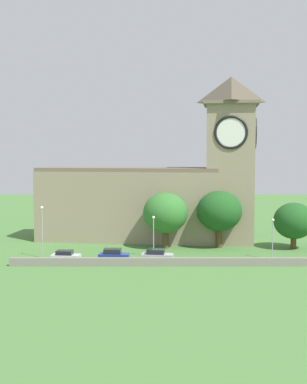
% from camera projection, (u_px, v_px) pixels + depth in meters
% --- Properties ---
extents(ground_plane, '(200.00, 200.00, 0.00)m').
position_uv_depth(ground_plane, '(157.00, 242.00, 89.86)').
color(ground_plane, '#477538').
extents(church, '(39.44, 14.61, 28.60)m').
position_uv_depth(church, '(160.00, 189.00, 91.14)').
color(church, gray).
rests_on(church, ground).
extents(quay_barrier, '(41.74, 0.70, 1.15)m').
position_uv_depth(quay_barrier, '(159.00, 262.00, 71.39)').
color(quay_barrier, gray).
rests_on(quay_barrier, ground).
extents(car_white, '(4.22, 2.36, 1.69)m').
position_uv_depth(car_white, '(64.00, 256.00, 73.90)').
color(car_white, silver).
rests_on(car_white, ground).
extents(car_blue, '(4.46, 2.40, 1.92)m').
position_uv_depth(car_blue, '(112.00, 255.00, 74.01)').
color(car_blue, '#233D9E').
rests_on(car_blue, ground).
extents(car_silver, '(4.69, 2.74, 1.92)m').
position_uv_depth(car_silver, '(156.00, 256.00, 73.73)').
color(car_silver, silver).
rests_on(car_silver, ground).
extents(streetlamp_west_end, '(0.44, 0.44, 7.77)m').
position_uv_depth(streetlamp_west_end, '(41.00, 224.00, 76.29)').
color(streetlamp_west_end, '#9EA0A5').
rests_on(streetlamp_west_end, ground).
extents(streetlamp_west_mid, '(0.44, 0.44, 6.23)m').
position_uv_depth(streetlamp_west_mid, '(152.00, 229.00, 77.06)').
color(streetlamp_west_mid, '#9EA0A5').
rests_on(streetlamp_west_mid, ground).
extents(streetlamp_central, '(0.44, 0.44, 6.05)m').
position_uv_depth(streetlamp_central, '(271.00, 232.00, 75.52)').
color(streetlamp_central, '#9EA0A5').
rests_on(streetlamp_central, ground).
extents(tree_riverside_west, '(6.58, 6.58, 7.55)m').
position_uv_depth(tree_riverside_west, '(292.00, 221.00, 83.88)').
color(tree_riverside_west, brown).
rests_on(tree_riverside_west, ground).
extents(tree_by_tower, '(7.40, 7.40, 9.40)m').
position_uv_depth(tree_by_tower, '(218.00, 211.00, 84.67)').
color(tree_by_tower, brown).
rests_on(tree_by_tower, ground).
extents(tree_churchyard, '(7.34, 7.34, 9.15)m').
position_uv_depth(tree_churchyard, '(164.00, 213.00, 84.18)').
color(tree_churchyard, brown).
rests_on(tree_churchyard, ground).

